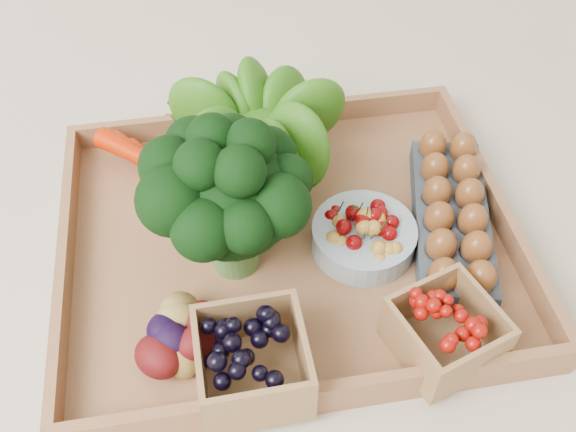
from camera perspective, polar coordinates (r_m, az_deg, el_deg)
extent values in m
plane|color=beige|center=(0.82, 0.00, -2.78)|extent=(4.00, 4.00, 0.00)
cube|color=#97643F|center=(0.81, 0.00, -2.45)|extent=(0.55, 0.45, 0.01)
sphere|color=#1A540D|center=(0.84, -2.79, 8.22)|extent=(0.15, 0.15, 0.15)
cylinder|color=#8C9EA5|center=(0.79, 6.73, -1.87)|extent=(0.13, 0.13, 0.03)
cube|color=#3A414A|center=(0.83, 14.23, -0.31)|extent=(0.15, 0.27, 0.03)
cube|color=black|center=(0.67, -3.19, -12.80)|extent=(0.11, 0.11, 0.08)
cube|color=maroon|center=(0.71, 13.79, -9.96)|extent=(0.13, 0.13, 0.07)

